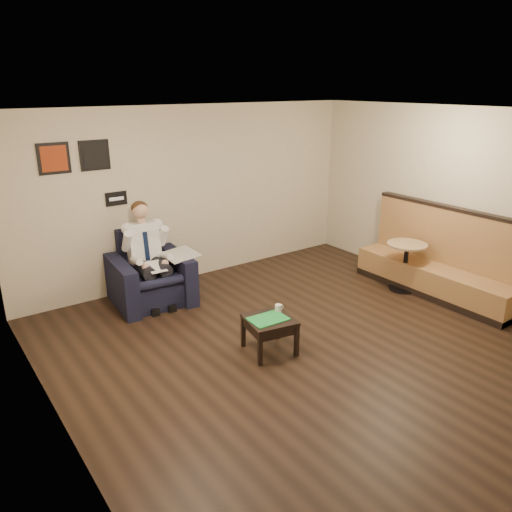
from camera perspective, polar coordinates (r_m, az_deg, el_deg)
ground at (r=6.37m, az=6.84°, el=-10.13°), size 6.00×6.00×0.00m
wall_back at (r=8.19m, az=-7.11°, el=7.03°), size 6.00×0.02×2.80m
wall_left at (r=4.46m, az=-22.29°, el=-4.83°), size 0.02×6.00×2.80m
wall_right at (r=8.12m, az=23.20°, el=5.50°), size 0.02×6.00×2.80m
ceiling at (r=5.57m, az=8.01°, el=15.86°), size 6.00×6.00×0.02m
seating_sign at (r=7.64m, az=-15.69°, el=6.33°), size 0.32×0.02×0.20m
art_print_left at (r=7.30m, az=-22.10°, el=10.28°), size 0.42×0.03×0.42m
art_print_right at (r=7.45m, az=-17.96°, el=10.90°), size 0.42×0.03×0.42m
armchair at (r=7.48m, az=-12.01°, el=-1.48°), size 1.16×1.16×1.04m
seated_man at (r=7.30m, az=-11.76°, el=-0.40°), size 0.76×1.07×1.42m
lap_papers at (r=7.22m, az=-11.42°, el=-1.20°), size 0.24×0.34×0.01m
newspaper at (r=7.46m, az=-8.68°, el=0.19°), size 0.47×0.58×0.01m
side_table at (r=6.11m, az=1.54°, el=-8.98°), size 0.63×0.63×0.44m
green_folder at (r=5.98m, az=1.39°, el=-7.20°), size 0.46×0.34×0.01m
coffee_mug at (r=6.16m, az=2.55°, el=-5.97°), size 0.09×0.09×0.09m
smartphone at (r=6.15m, az=1.31°, el=-6.41°), size 0.15×0.11×0.01m
banquette at (r=8.05m, az=19.99°, el=0.34°), size 0.62×2.60×1.33m
cafe_table at (r=8.15m, az=16.66°, el=-1.17°), size 0.68×0.68×0.76m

